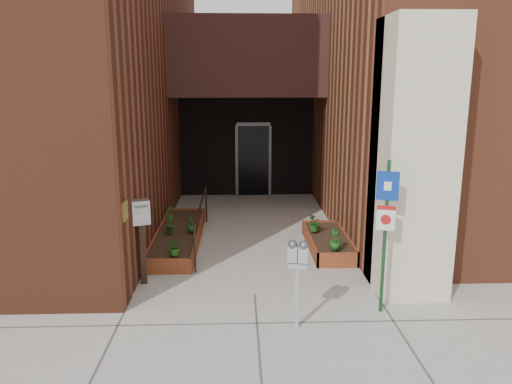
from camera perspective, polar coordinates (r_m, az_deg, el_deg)
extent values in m
plane|color=#9E9991|center=(8.36, -0.16, -11.62)|extent=(80.00, 80.00, 0.00)
cube|color=brown|center=(15.50, -25.02, 17.37)|extent=(8.00, 14.60, 10.00)
cube|color=brown|center=(16.10, 21.86, 17.43)|extent=(8.00, 13.70, 10.00)
cube|color=beige|center=(8.39, 17.50, 3.60)|extent=(1.10, 1.20, 4.40)
cube|color=#311816|center=(13.62, -1.03, 15.09)|extent=(4.20, 2.00, 2.00)
cube|color=black|center=(15.14, -1.09, 5.37)|extent=(4.00, 0.30, 3.00)
cube|color=black|center=(15.03, -0.30, 3.59)|extent=(0.90, 0.06, 2.10)
cube|color=#B79338|center=(7.86, -14.79, -2.05)|extent=(0.04, 0.30, 0.30)
cube|color=brown|center=(9.24, -10.11, -8.37)|extent=(0.90, 0.04, 0.30)
cube|color=brown|center=(12.60, -7.90, -2.54)|extent=(0.90, 0.04, 0.30)
cube|color=brown|center=(10.96, -11.07, -5.00)|extent=(0.04, 3.60, 0.30)
cube|color=brown|center=(10.86, -6.57, -5.01)|extent=(0.04, 3.60, 0.30)
cube|color=black|center=(10.91, -8.83, -5.11)|extent=(0.82, 3.52, 0.26)
cube|color=brown|center=(9.52, 9.38, -7.71)|extent=(0.80, 0.04, 0.30)
cube|color=brown|center=(11.53, 7.29, -3.97)|extent=(0.80, 0.04, 0.30)
cube|color=brown|center=(10.46, 6.17, -5.71)|extent=(0.04, 2.20, 0.30)
cube|color=brown|center=(10.59, 10.26, -5.61)|extent=(0.04, 2.20, 0.30)
cube|color=black|center=(10.52, 8.23, -5.77)|extent=(0.72, 2.12, 0.26)
cylinder|color=black|center=(9.15, -7.00, -6.47)|extent=(0.04, 0.04, 0.90)
cylinder|color=black|center=(12.31, -5.71, -1.40)|extent=(0.04, 0.04, 0.90)
cylinder|color=black|center=(10.61, -6.31, -1.33)|extent=(0.04, 3.30, 0.04)
cube|color=#B9B9BC|center=(7.19, 4.73, -11.97)|extent=(0.07, 0.07, 0.90)
cube|color=#B9B9BC|center=(7.00, 4.80, -8.36)|extent=(0.29, 0.17, 0.07)
cube|color=#B9B9BC|center=(6.95, 4.20, -7.07)|extent=(0.15, 0.12, 0.23)
sphere|color=#59595B|center=(6.90, 4.21, -6.02)|extent=(0.13, 0.13, 0.13)
cube|color=white|center=(6.90, 4.15, -7.06)|extent=(0.08, 0.02, 0.05)
cube|color=#B21414|center=(6.92, 4.14, -7.62)|extent=(0.08, 0.02, 0.03)
cube|color=#B9B9BC|center=(6.93, 5.46, -7.14)|extent=(0.15, 0.12, 0.23)
sphere|color=#59595B|center=(6.89, 5.48, -6.09)|extent=(0.13, 0.13, 0.13)
cube|color=white|center=(6.88, 5.42, -7.13)|extent=(0.08, 0.02, 0.05)
cube|color=#B21414|center=(6.91, 5.41, -7.70)|extent=(0.08, 0.02, 0.03)
cube|color=#13361A|center=(7.62, 14.50, -5.13)|extent=(0.07, 0.07, 2.33)
cube|color=navy|center=(7.39, 14.83, 0.68)|extent=(0.31, 0.12, 0.42)
cube|color=white|center=(7.38, 14.83, 0.67)|extent=(0.10, 0.05, 0.13)
cube|color=white|center=(7.50, 14.62, -2.89)|extent=(0.26, 0.10, 0.37)
cube|color=#B21414|center=(7.45, 14.69, -1.76)|extent=(0.26, 0.10, 0.06)
cylinder|color=#B21414|center=(7.49, 14.61, -3.07)|extent=(0.14, 0.06, 0.15)
cube|color=black|center=(8.81, -12.83, -6.87)|extent=(0.13, 0.13, 1.08)
cube|color=#ACACAE|center=(8.59, -13.07, -2.23)|extent=(0.35, 0.30, 0.41)
cube|color=#59595B|center=(8.45, -12.99, -1.65)|extent=(0.21, 0.08, 0.04)
cube|color=white|center=(8.50, -12.93, -2.74)|extent=(0.23, 0.09, 0.10)
imported|color=#265B1A|center=(9.28, -9.31, -6.14)|extent=(0.43, 0.43, 0.34)
imported|color=#1C5217|center=(10.62, -9.87, -3.60)|extent=(0.28, 0.28, 0.39)
imported|color=#17521A|center=(10.62, -7.38, -3.55)|extent=(0.29, 0.29, 0.37)
imported|color=#215317|center=(11.53, -9.79, -2.37)|extent=(0.26, 0.26, 0.35)
imported|color=#1B5A19|center=(9.56, 9.05, -5.43)|extent=(0.30, 0.30, 0.38)
imported|color=#245819|center=(10.94, 6.45, -3.23)|extent=(0.22, 0.22, 0.30)
imported|color=#1D5017|center=(10.62, 6.72, -3.57)|extent=(0.39, 0.39, 0.36)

